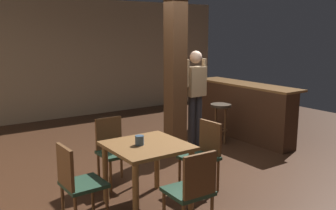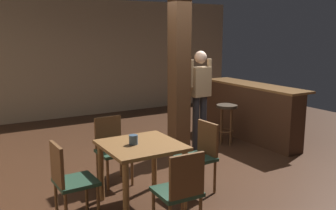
{
  "view_description": "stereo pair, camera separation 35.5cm",
  "coord_description": "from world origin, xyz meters",
  "px_view_note": "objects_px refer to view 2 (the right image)",
  "views": [
    {
      "loc": [
        -3.36,
        -4.17,
        2.04
      ],
      "look_at": [
        -0.42,
        0.11,
        1.02
      ],
      "focal_mm": 40.0,
      "sensor_mm": 36.0,
      "label": 1
    },
    {
      "loc": [
        -3.06,
        -4.37,
        2.04
      ],
      "look_at": [
        -0.42,
        0.11,
        1.02
      ],
      "focal_mm": 40.0,
      "sensor_mm": 36.0,
      "label": 2
    }
  ],
  "objects_px": {
    "chair_west": "(69,178)",
    "chair_north": "(112,146)",
    "dining_table": "(141,155)",
    "standing_person": "(200,93)",
    "chair_south": "(181,189)",
    "napkin_cup": "(133,140)",
    "bar_counter": "(250,111)",
    "bar_stool_near": "(227,114)",
    "chair_east": "(200,153)"
  },
  "relations": [
    {
      "from": "chair_north",
      "to": "chair_west",
      "type": "bearing_deg",
      "value": -135.15
    },
    {
      "from": "napkin_cup",
      "to": "bar_counter",
      "type": "distance_m",
      "value": 3.45
    },
    {
      "from": "chair_east",
      "to": "chair_north",
      "type": "height_order",
      "value": "same"
    },
    {
      "from": "chair_west",
      "to": "napkin_cup",
      "type": "relative_size",
      "value": 8.08
    },
    {
      "from": "chair_south",
      "to": "bar_counter",
      "type": "xyz_separation_m",
      "value": [
        3.02,
        2.29,
        0.03
      ]
    },
    {
      "from": "bar_counter",
      "to": "chair_south",
      "type": "bearing_deg",
      "value": -142.76
    },
    {
      "from": "chair_west",
      "to": "standing_person",
      "type": "xyz_separation_m",
      "value": [
        2.68,
        1.39,
        0.5
      ]
    },
    {
      "from": "dining_table",
      "to": "bar_stool_near",
      "type": "bearing_deg",
      "value": 30.27
    },
    {
      "from": "bar_counter",
      "to": "chair_east",
      "type": "bearing_deg",
      "value": -146.05
    },
    {
      "from": "chair_north",
      "to": "bar_stool_near",
      "type": "height_order",
      "value": "chair_north"
    },
    {
      "from": "dining_table",
      "to": "chair_east",
      "type": "bearing_deg",
      "value": -1.01
    },
    {
      "from": "chair_north",
      "to": "dining_table",
      "type": "bearing_deg",
      "value": -87.37
    },
    {
      "from": "chair_south",
      "to": "standing_person",
      "type": "distance_m",
      "value": 2.91
    },
    {
      "from": "standing_person",
      "to": "bar_stool_near",
      "type": "bearing_deg",
      "value": 2.32
    },
    {
      "from": "napkin_cup",
      "to": "bar_counter",
      "type": "xyz_separation_m",
      "value": [
        3.12,
        1.44,
        -0.27
      ]
    },
    {
      "from": "dining_table",
      "to": "chair_west",
      "type": "bearing_deg",
      "value": 179.4
    },
    {
      "from": "standing_person",
      "to": "chair_south",
      "type": "bearing_deg",
      "value": -128.97
    },
    {
      "from": "dining_table",
      "to": "chair_west",
      "type": "height_order",
      "value": "chair_west"
    },
    {
      "from": "chair_south",
      "to": "standing_person",
      "type": "height_order",
      "value": "standing_person"
    },
    {
      "from": "chair_west",
      "to": "standing_person",
      "type": "height_order",
      "value": "standing_person"
    },
    {
      "from": "chair_east",
      "to": "napkin_cup",
      "type": "bearing_deg",
      "value": 177.48
    },
    {
      "from": "chair_south",
      "to": "bar_counter",
      "type": "relative_size",
      "value": 0.38
    },
    {
      "from": "napkin_cup",
      "to": "bar_counter",
      "type": "relative_size",
      "value": 0.05
    },
    {
      "from": "dining_table",
      "to": "bar_stool_near",
      "type": "height_order",
      "value": "dining_table"
    },
    {
      "from": "chair_west",
      "to": "chair_north",
      "type": "bearing_deg",
      "value": 44.85
    },
    {
      "from": "chair_north",
      "to": "bar_counter",
      "type": "distance_m",
      "value": 3.14
    },
    {
      "from": "dining_table",
      "to": "chair_south",
      "type": "height_order",
      "value": "chair_south"
    },
    {
      "from": "dining_table",
      "to": "bar_counter",
      "type": "height_order",
      "value": "bar_counter"
    },
    {
      "from": "napkin_cup",
      "to": "bar_counter",
      "type": "bearing_deg",
      "value": 24.76
    },
    {
      "from": "chair_east",
      "to": "bar_counter",
      "type": "bearing_deg",
      "value": 33.95
    },
    {
      "from": "chair_north",
      "to": "standing_person",
      "type": "relative_size",
      "value": 0.52
    },
    {
      "from": "chair_east",
      "to": "chair_west",
      "type": "relative_size",
      "value": 1.0
    },
    {
      "from": "dining_table",
      "to": "chair_north",
      "type": "xyz_separation_m",
      "value": [
        -0.04,
        0.82,
        -0.11
      ]
    },
    {
      "from": "napkin_cup",
      "to": "standing_person",
      "type": "distance_m",
      "value": 2.36
    },
    {
      "from": "dining_table",
      "to": "chair_east",
      "type": "height_order",
      "value": "chair_east"
    },
    {
      "from": "chair_north",
      "to": "napkin_cup",
      "type": "relative_size",
      "value": 8.08
    },
    {
      "from": "dining_table",
      "to": "bar_stool_near",
      "type": "relative_size",
      "value": 1.19
    },
    {
      "from": "chair_west",
      "to": "bar_counter",
      "type": "bearing_deg",
      "value": 20.51
    },
    {
      "from": "chair_east",
      "to": "chair_north",
      "type": "xyz_separation_m",
      "value": [
        -0.87,
        0.84,
        0.0
      ]
    },
    {
      "from": "chair_north",
      "to": "bar_counter",
      "type": "relative_size",
      "value": 0.38
    },
    {
      "from": "chair_east",
      "to": "chair_north",
      "type": "bearing_deg",
      "value": 136.21
    },
    {
      "from": "bar_counter",
      "to": "chair_north",
      "type": "bearing_deg",
      "value": -168.21
    },
    {
      "from": "chair_east",
      "to": "standing_person",
      "type": "relative_size",
      "value": 0.52
    },
    {
      "from": "standing_person",
      "to": "napkin_cup",
      "type": "bearing_deg",
      "value": -144.23
    },
    {
      "from": "chair_north",
      "to": "bar_stool_near",
      "type": "relative_size",
      "value": 1.21
    },
    {
      "from": "chair_south",
      "to": "standing_person",
      "type": "relative_size",
      "value": 0.52
    },
    {
      "from": "chair_south",
      "to": "chair_west",
      "type": "xyz_separation_m",
      "value": [
        -0.88,
        0.84,
        0.0
      ]
    },
    {
      "from": "chair_north",
      "to": "bar_counter",
      "type": "height_order",
      "value": "bar_counter"
    },
    {
      "from": "napkin_cup",
      "to": "chair_west",
      "type": "bearing_deg",
      "value": -178.74
    },
    {
      "from": "chair_east",
      "to": "chair_south",
      "type": "bearing_deg",
      "value": -135.18
    }
  ]
}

